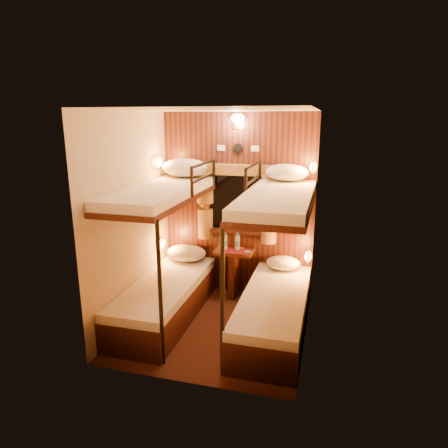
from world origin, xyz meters
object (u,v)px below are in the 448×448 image
(bunk_left, at_px, (165,273))
(bottle_right, at_px, (237,243))
(bunk_right, at_px, (275,285))
(table, at_px, (234,267))
(bottle_left, at_px, (225,242))

(bunk_left, distance_m, bottle_right, 1.06)
(bottle_right, bearing_deg, bunk_right, -52.38)
(table, bearing_deg, bottle_left, -177.24)
(bunk_left, xyz_separation_m, table, (0.65, 0.78, -0.14))
(bottle_left, bearing_deg, bunk_left, -124.16)
(bottle_right, bearing_deg, bunk_left, -131.10)
(bottle_left, bearing_deg, table, 2.76)
(bunk_right, distance_m, bottle_left, 1.11)
(bunk_right, height_order, bottle_right, bunk_right)
(bottle_left, xyz_separation_m, bottle_right, (0.16, 0.01, 0.00))
(table, bearing_deg, bunk_left, -129.67)
(bunk_right, relative_size, table, 2.90)
(table, height_order, bottle_left, bottle_left)
(table, relative_size, bottle_right, 2.89)
(bunk_left, relative_size, bottle_right, 8.40)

